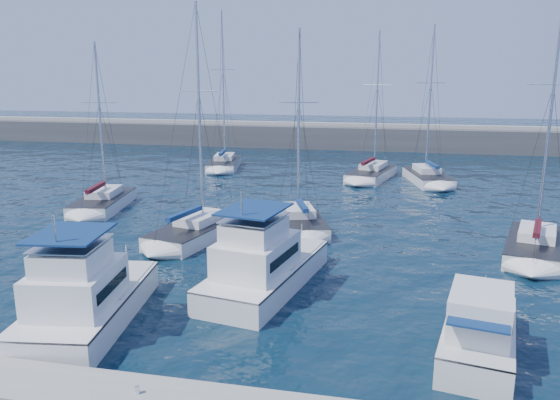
% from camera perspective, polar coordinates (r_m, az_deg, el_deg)
% --- Properties ---
extents(ground, '(220.00, 220.00, 0.00)m').
position_cam_1_polar(ground, '(27.99, -4.45, -8.56)').
color(ground, black).
rests_on(ground, ground).
extents(breakwater, '(160.00, 6.00, 4.45)m').
position_cam_1_polar(breakwater, '(77.82, 6.45, 6.25)').
color(breakwater, '#424244').
rests_on(breakwater, ground).
extents(dock_cleat_centre, '(0.16, 0.16, 0.25)m').
position_cam_1_polar(dock_cleat_centre, '(18.50, -14.68, -18.65)').
color(dock_cleat_centre, silver).
rests_on(dock_cleat_centre, dock).
extents(motor_yacht_port_inner, '(4.64, 8.82, 4.69)m').
position_cam_1_polar(motor_yacht_port_inner, '(24.43, -19.69, -9.79)').
color(motor_yacht_port_inner, silver).
rests_on(motor_yacht_port_inner, ground).
extents(motor_yacht_stbd_inner, '(5.05, 9.64, 4.69)m').
position_cam_1_polar(motor_yacht_stbd_inner, '(26.67, -1.82, -7.04)').
color(motor_yacht_stbd_inner, silver).
rests_on(motor_yacht_stbd_inner, ground).
extents(motor_yacht_stbd_outer, '(3.65, 6.66, 3.20)m').
position_cam_1_polar(motor_yacht_stbd_outer, '(22.04, 20.07, -12.94)').
color(motor_yacht_stbd_outer, silver).
rests_on(motor_yacht_stbd_outer, ground).
extents(sailboat_mid_a, '(4.28, 7.81, 12.94)m').
position_cam_1_polar(sailboat_mid_a, '(44.55, -18.01, -0.23)').
color(sailboat_mid_a, silver).
rests_on(sailboat_mid_a, ground).
extents(sailboat_mid_b, '(4.68, 8.08, 14.81)m').
position_cam_1_polar(sailboat_mid_b, '(35.19, -8.67, -3.17)').
color(sailboat_mid_b, silver).
rests_on(sailboat_mid_b, ground).
extents(sailboat_mid_c, '(4.98, 7.29, 13.46)m').
position_cam_1_polar(sailboat_mid_c, '(36.76, 2.03, -2.32)').
color(sailboat_mid_c, silver).
rests_on(sailboat_mid_c, ground).
extents(sailboat_mid_e, '(4.83, 7.90, 15.56)m').
position_cam_1_polar(sailboat_mid_e, '(35.00, 25.15, -4.38)').
color(sailboat_mid_e, silver).
rests_on(sailboat_mid_e, ground).
extents(sailboat_back_a, '(4.29, 7.81, 17.14)m').
position_cam_1_polar(sailboat_back_a, '(60.61, -5.86, 3.83)').
color(sailboat_back_a, silver).
rests_on(sailboat_back_a, ground).
extents(sailboat_back_b, '(5.02, 8.90, 14.67)m').
position_cam_1_polar(sailboat_back_b, '(55.38, 9.58, 2.78)').
color(sailboat_back_b, silver).
rests_on(sailboat_back_b, ground).
extents(sailboat_back_c, '(4.77, 8.19, 15.05)m').
position_cam_1_polar(sailboat_back_c, '(54.47, 15.15, 2.34)').
color(sailboat_back_c, silver).
rests_on(sailboat_back_c, ground).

